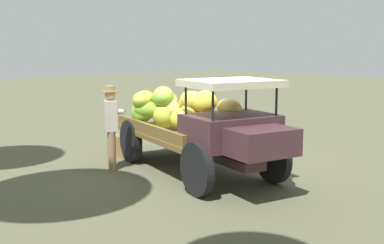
% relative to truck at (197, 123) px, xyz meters
% --- Properties ---
extents(ground_plane, '(60.00, 60.00, 0.00)m').
position_rel_truck_xyz_m(ground_plane, '(-0.32, 0.36, -1.00)').
color(ground_plane, '#51523B').
extents(truck, '(4.65, 2.52, 1.89)m').
position_rel_truck_xyz_m(truck, '(0.00, 0.00, 0.00)').
color(truck, '#40262C').
rests_on(truck, ground).
extents(farmer, '(0.57, 0.54, 1.69)m').
position_rel_truck_xyz_m(farmer, '(-1.43, -1.02, -0.04)').
color(farmer, '#91704F').
rests_on(farmer, ground).
extents(wooden_crate, '(0.64, 0.56, 0.47)m').
position_rel_truck_xyz_m(wooden_crate, '(-2.28, -0.11, -0.76)').
color(wooden_crate, olive).
rests_on(wooden_crate, ground).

